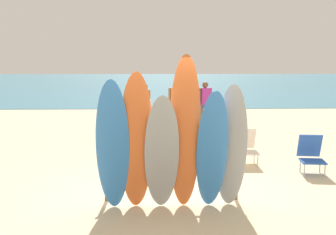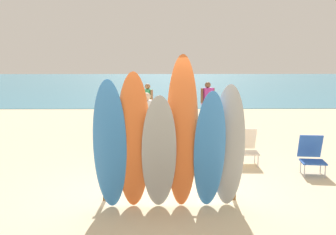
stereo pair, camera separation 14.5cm
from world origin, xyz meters
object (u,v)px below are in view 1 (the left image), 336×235
beachgoer_strolling (134,108)px  beach_chair_blue (246,145)px  surfboard_orange_3 (185,135)px  beachgoer_near_rack (177,101)px  surfboard_orange_1 (136,143)px  beachgoer_by_water (146,117)px  surfboard_grey_5 (231,147)px  surfboard_blue_4 (212,151)px  beachgoer_midbeach (205,100)px  surfboard_grey_2 (162,154)px  beachgoer_photographing (145,101)px  beach_chair_red (311,153)px  surfboard_blue_0 (113,147)px  surfboard_rack (172,170)px

beachgoer_strolling → beach_chair_blue: beachgoer_strolling is taller
surfboard_orange_3 → beachgoer_near_rack: surfboard_orange_3 is taller
surfboard_orange_1 → beachgoer_by_water: 4.51m
surfboard_orange_1 → surfboard_grey_5: bearing=-1.3°
surfboard_blue_4 → beachgoer_near_rack: (-0.16, 7.89, -0.06)m
beachgoer_midbeach → beach_chair_blue: 5.36m
beachgoer_midbeach → beachgoer_near_rack: bearing=172.2°
surfboard_grey_2 → beachgoer_photographing: bearing=90.9°
surfboard_grey_2 → beachgoer_midbeach: surfboard_grey_2 is taller
surfboard_orange_1 → surfboard_grey_2: size_ratio=1.18×
beachgoer_by_water → beach_chair_red: (3.65, -2.30, -0.47)m
surfboard_orange_1 → beachgoer_strolling: surfboard_orange_1 is taller
surfboard_blue_4 → beachgoer_photographing: surfboard_blue_4 is taller
surfboard_blue_0 → surfboard_grey_2: bearing=0.1°
surfboard_blue_4 → surfboard_grey_5: (0.32, 0.09, 0.04)m
surfboard_blue_0 → beachgoer_strolling: size_ratio=1.35×
beachgoer_near_rack → beachgoer_midbeach: beachgoer_near_rack is taller
surfboard_blue_4 → surfboard_blue_0: bearing=-178.1°
surfboard_blue_4 → beachgoer_near_rack: size_ratio=1.26×
beachgoer_midbeach → beachgoer_by_water: (-2.07, -3.86, -0.03)m
surfboard_blue_4 → beachgoer_by_water: surfboard_blue_4 is taller
beach_chair_red → beach_chair_blue: beach_chair_red is taller
surfboard_grey_2 → beach_chair_red: size_ratio=2.43×
surfboard_orange_1 → beachgoer_by_water: surfboard_orange_1 is taller
surfboard_grey_5 → surfboard_rack: bearing=159.8°
surfboard_orange_3 → beachgoer_by_water: 4.56m
beachgoer_midbeach → beach_chair_blue: bearing=-117.0°
surfboard_rack → surfboard_orange_3: size_ratio=0.92×
surfboard_rack → surfboard_blue_0: bearing=-146.6°
surfboard_grey_2 → beachgoer_near_rack: size_ratio=1.22×
surfboard_grey_2 → beachgoer_midbeach: bearing=76.0°
surfboard_blue_0 → beachgoer_near_rack: size_ratio=1.38×
surfboard_orange_1 → beachgoer_strolling: 5.88m
beachgoer_strolling → beach_chair_red: beachgoer_strolling is taller
beachgoer_by_water → surfboard_blue_4: bearing=-145.0°
surfboard_orange_1 → beach_chair_blue: (2.44, 3.03, -0.72)m
surfboard_rack → beachgoer_near_rack: 7.36m
surfboard_orange_3 → beachgoer_by_water: bearing=100.6°
surfboard_orange_1 → surfboard_grey_2: 0.44m
surfboard_grey_2 → beachgoer_strolling: bearing=94.9°
surfboard_blue_0 → surfboard_grey_5: bearing=0.5°
surfboard_rack → surfboard_orange_3: bearing=-71.5°
surfboard_blue_0 → surfboard_grey_5: 1.91m
surfboard_rack → beachgoer_strolling: size_ratio=1.43×
beachgoer_by_water → beach_chair_blue: size_ratio=1.88×
beachgoer_by_water → surfboard_orange_3: bearing=-150.4°
beachgoer_near_rack → beachgoer_by_water: (-1.02, -3.41, -0.05)m
surfboard_rack → beachgoer_strolling: bearing=100.0°
surfboard_blue_0 → beach_chair_red: bearing=24.6°
surfboard_orange_3 → beachgoer_midbeach: bearing=82.1°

